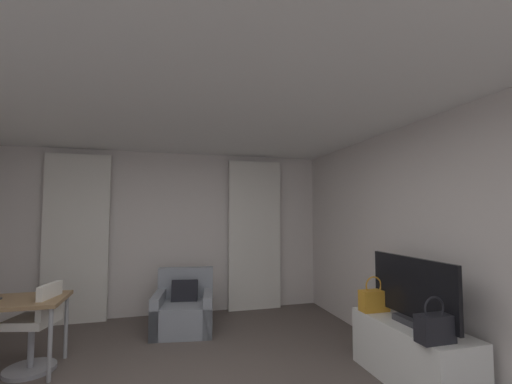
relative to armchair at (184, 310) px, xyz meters
The scene contains 11 objects.
wall_window 1.34m from the armchair, 101.15° to the left, with size 5.12×0.06×2.60m.
wall_right 3.38m from the armchair, 42.74° to the right, with size 0.06×6.12×2.60m.
ceiling 3.22m from the armchair, 94.36° to the right, with size 5.12×6.12×0.06m, color white.
curtain_left_panel 1.96m from the armchair, 155.09° to the left, with size 0.90×0.06×2.50m.
curtain_right_panel 1.71m from the armchair, 30.65° to the left, with size 0.90×0.06×2.50m.
armchair is the anchor object (origin of this frame).
desk_chair 1.74m from the armchair, 152.29° to the right, with size 0.49×0.49×0.88m.
tv_console 2.87m from the armchair, 45.66° to the right, with size 0.51×1.22×0.57m.
tv_flatscreen 2.95m from the armchair, 46.08° to the right, with size 0.20×1.08×0.62m.
handbag_primary 2.53m from the armchair, 40.61° to the right, with size 0.30×0.14×0.37m.
handbag_secondary 3.15m from the armchair, 53.56° to the right, with size 0.30×0.14×0.37m.
Camera 1 is at (-0.11, -2.60, 1.61)m, focal length 23.32 mm.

